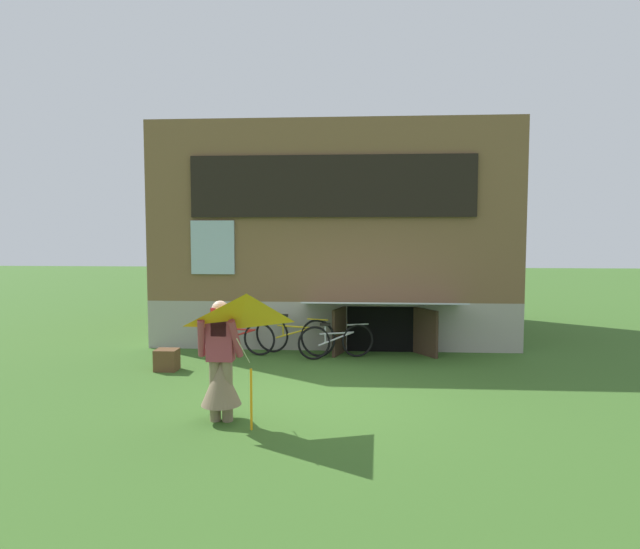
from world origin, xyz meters
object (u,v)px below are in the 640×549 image
object	(u,v)px
kite	(247,334)
bicycle_red	(238,337)
person	(221,371)
bicycle_silver	(336,341)
bicycle_yellow	(294,335)
wooden_crate	(167,360)

from	to	relation	value
kite	bicycle_red	distance (m)	4.74
person	bicycle_silver	size ratio (longest dim) A/B	1.08
bicycle_silver	kite	bearing A→B (deg)	-120.91
bicycle_yellow	bicycle_silver	bearing A→B (deg)	0.44
person	bicycle_yellow	world-z (taller)	person
person	bicycle_silver	bearing A→B (deg)	90.98
kite	bicycle_yellow	bearing A→B (deg)	89.62
wooden_crate	bicycle_yellow	bearing A→B (deg)	33.86
kite	bicycle_yellow	distance (m)	4.64
person	bicycle_yellow	distance (m)	3.98
bicycle_yellow	kite	bearing A→B (deg)	-71.22
bicycle_silver	bicycle_red	bearing A→B (deg)	153.58
kite	bicycle_red	world-z (taller)	kite
bicycle_red	wooden_crate	distance (m)	1.69
kite	bicycle_yellow	world-z (taller)	kite
bicycle_silver	bicycle_red	world-z (taller)	bicycle_red
bicycle_yellow	wooden_crate	xyz separation A→B (m)	(-2.10, -1.41, -0.20)
bicycle_silver	wooden_crate	size ratio (longest dim) A/B	3.76
person	wooden_crate	xyz separation A→B (m)	(-1.60, 2.53, -0.47)
person	bicycle_red	distance (m)	3.96
person	kite	distance (m)	0.98
person	kite	xyz separation A→B (m)	(0.47, -0.62, 0.60)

